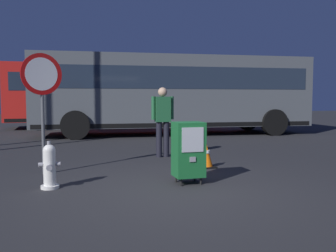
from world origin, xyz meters
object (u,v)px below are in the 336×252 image
(fire_hydrant, at_px, (49,166))
(pedestrian, at_px, (163,118))
(newspaper_box_primary, at_px, (188,149))
(traffic_cone, at_px, (206,155))
(stop_sign, at_px, (42,88))
(bus_far, at_px, (118,92))
(bus_near, at_px, (173,91))

(fire_hydrant, distance_m, pedestrian, 3.60)
(newspaper_box_primary, distance_m, traffic_cone, 1.50)
(stop_sign, distance_m, bus_far, 11.70)
(fire_hydrant, xyz_separation_m, pedestrian, (2.53, 2.49, 0.60))
(newspaper_box_primary, relative_size, pedestrian, 0.61)
(traffic_cone, distance_m, bus_far, 11.62)
(pedestrian, height_order, traffic_cone, pedestrian)
(pedestrian, bearing_deg, newspaper_box_primary, -96.83)
(bus_near, xyz_separation_m, bus_far, (-1.46, 4.65, 0.00))
(stop_sign, xyz_separation_m, bus_far, (3.11, 11.28, 0.11))
(traffic_cone, bearing_deg, stop_sign, 175.55)
(stop_sign, bearing_deg, bus_near, 55.48)
(stop_sign, distance_m, traffic_cone, 3.42)
(traffic_cone, height_order, bus_near, bus_near)
(bus_far, bearing_deg, stop_sign, -106.02)
(fire_hydrant, bearing_deg, stop_sign, 96.46)
(traffic_cone, distance_m, bus_near, 7.18)
(newspaper_box_primary, distance_m, stop_sign, 2.94)
(pedestrian, relative_size, bus_near, 0.16)
(newspaper_box_primary, bearing_deg, stop_sign, 147.83)
(newspaper_box_primary, height_order, stop_sign, stop_sign)
(newspaper_box_primary, xyz_separation_m, bus_far, (0.78, 12.75, 1.14))
(fire_hydrant, height_order, stop_sign, stop_sign)
(pedestrian, bearing_deg, fire_hydrant, -135.44)
(bus_far, bearing_deg, fire_hydrant, -104.05)
(newspaper_box_primary, height_order, traffic_cone, newspaper_box_primary)
(traffic_cone, relative_size, bus_near, 0.05)
(traffic_cone, bearing_deg, fire_hydrant, -162.81)
(bus_far, bearing_deg, traffic_cone, -90.46)
(fire_hydrant, bearing_deg, bus_far, 76.58)
(pedestrian, height_order, bus_far, bus_far)
(newspaper_box_primary, height_order, pedestrian, pedestrian)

